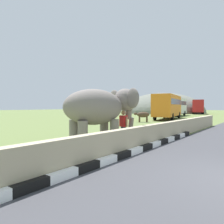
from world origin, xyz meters
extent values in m
cube|color=black|center=(-3.50, 3.85, 0.12)|extent=(0.90, 0.20, 0.24)
cube|color=white|center=(-2.60, 3.85, 0.12)|extent=(0.90, 0.20, 0.24)
cube|color=black|center=(-1.70, 3.85, 0.12)|extent=(0.90, 0.20, 0.24)
cube|color=white|center=(-0.80, 3.85, 0.12)|extent=(0.90, 0.20, 0.24)
cube|color=black|center=(0.10, 3.85, 0.12)|extent=(0.90, 0.20, 0.24)
cube|color=white|center=(1.00, 3.85, 0.12)|extent=(0.90, 0.20, 0.24)
cube|color=black|center=(1.90, 3.85, 0.12)|extent=(0.90, 0.20, 0.24)
cube|color=white|center=(2.80, 3.85, 0.12)|extent=(0.90, 0.20, 0.24)
cube|color=black|center=(3.70, 3.85, 0.12)|extent=(0.90, 0.20, 0.24)
cube|color=white|center=(4.60, 3.85, 0.12)|extent=(0.90, 0.20, 0.24)
cube|color=black|center=(5.50, 3.85, 0.12)|extent=(0.90, 0.20, 0.24)
cube|color=white|center=(6.40, 3.85, 0.12)|extent=(0.90, 0.20, 0.24)
cube|color=black|center=(7.30, 3.85, 0.12)|extent=(0.90, 0.20, 0.24)
cube|color=tan|center=(2.00, 4.15, 0.50)|extent=(28.00, 0.36, 1.00)
cylinder|color=slate|center=(2.32, 6.48, 0.62)|extent=(0.44, 0.44, 1.25)
cylinder|color=slate|center=(2.04, 5.62, 0.62)|extent=(0.44, 0.44, 1.25)
cylinder|color=slate|center=(0.70, 7.00, 0.62)|extent=(0.44, 0.44, 1.25)
cylinder|color=slate|center=(0.43, 6.14, 0.62)|extent=(0.44, 0.44, 1.25)
ellipsoid|color=slate|center=(1.37, 6.31, 1.84)|extent=(3.44, 2.48, 1.70)
sphere|color=slate|center=(3.15, 5.74, 2.23)|extent=(1.16, 1.16, 1.16)
ellipsoid|color=#D84C8C|center=(3.43, 5.65, 2.38)|extent=(0.54, 0.72, 0.44)
ellipsoid|color=slate|center=(3.25, 6.52, 2.28)|extent=(0.51, 0.93, 1.00)
ellipsoid|color=slate|center=(2.77, 5.04, 2.28)|extent=(0.51, 0.93, 1.00)
cylinder|color=slate|center=(3.43, 5.65, 1.68)|extent=(0.49, 0.60, 1.00)
cylinder|color=slate|center=(3.54, 5.61, 0.88)|extent=(0.36, 0.44, 0.83)
cone|color=beige|center=(3.46, 5.93, 1.78)|extent=(0.31, 0.58, 0.22)
cone|color=beige|center=(3.29, 5.40, 1.78)|extent=(0.31, 0.58, 0.22)
cylinder|color=navy|center=(3.02, 5.82, 0.41)|extent=(0.15, 0.15, 0.82)
cylinder|color=navy|center=(2.96, 5.63, 0.41)|extent=(0.15, 0.15, 0.82)
cube|color=red|center=(2.99, 5.73, 1.11)|extent=(0.35, 0.45, 0.58)
cylinder|color=#9E7251|center=(3.07, 5.97, 1.08)|extent=(0.14, 0.18, 0.53)
cylinder|color=#9E7251|center=(2.91, 5.48, 1.08)|extent=(0.11, 0.11, 0.52)
sphere|color=#9E7251|center=(2.99, 5.73, 1.54)|extent=(0.23, 0.23, 0.23)
cube|color=orange|center=(23.41, 11.47, 2.00)|extent=(9.98, 4.30, 3.00)
cube|color=#3F5160|center=(23.41, 11.47, 2.54)|extent=(9.23, 4.20, 0.76)
cylinder|color=black|center=(26.23, 13.19, 0.50)|extent=(1.04, 0.49, 1.00)
cylinder|color=black|center=(26.67, 10.93, 0.50)|extent=(1.04, 0.49, 1.00)
cylinder|color=black|center=(20.15, 12.00, 0.50)|extent=(1.04, 0.49, 1.00)
cylinder|color=black|center=(20.59, 9.74, 0.50)|extent=(1.04, 0.49, 1.00)
cube|color=silver|center=(34.25, 14.29, 2.00)|extent=(9.83, 3.50, 3.00)
cube|color=#3F5160|center=(34.25, 14.29, 2.54)|extent=(9.07, 3.46, 0.76)
cylinder|color=black|center=(37.20, 15.76, 0.50)|extent=(1.03, 0.40, 1.00)
cylinder|color=black|center=(37.44, 13.47, 0.50)|extent=(1.03, 0.40, 1.00)
cylinder|color=black|center=(31.07, 15.11, 0.50)|extent=(1.03, 0.40, 1.00)
cylinder|color=black|center=(31.31, 12.83, 0.50)|extent=(1.03, 0.40, 1.00)
cube|color=#B21E1E|center=(49.14, 13.83, 2.00)|extent=(8.70, 4.62, 3.00)
cube|color=#3F5160|center=(49.14, 13.83, 2.54)|extent=(8.07, 4.48, 0.76)
cylinder|color=black|center=(51.40, 15.64, 0.50)|extent=(1.04, 0.55, 1.00)
cylinder|color=black|center=(52.01, 13.42, 0.50)|extent=(1.04, 0.55, 1.00)
cylinder|color=black|center=(46.26, 14.23, 0.50)|extent=(1.04, 0.55, 1.00)
cylinder|color=black|center=(46.87, 12.01, 0.50)|extent=(1.04, 0.55, 1.00)
cylinder|color=#473323|center=(15.57, 11.77, 0.33)|extent=(0.12, 0.12, 0.65)
cylinder|color=#473323|center=(15.84, 12.01, 0.33)|extent=(0.12, 0.12, 0.65)
cylinder|color=#473323|center=(16.17, 11.10, 0.33)|extent=(0.12, 0.12, 0.65)
cylinder|color=#473323|center=(16.44, 11.33, 0.33)|extent=(0.12, 0.12, 0.65)
ellipsoid|color=#473323|center=(16.01, 11.55, 0.90)|extent=(1.44, 1.52, 0.66)
ellipsoid|color=#473323|center=(15.39, 12.25, 1.00)|extent=(0.46, 0.47, 0.32)
ellipsoid|color=slate|center=(55.00, 25.45, 0.00)|extent=(29.96, 23.97, 12.02)
camera|label=1|loc=(-6.04, -0.27, 1.86)|focal=33.42mm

